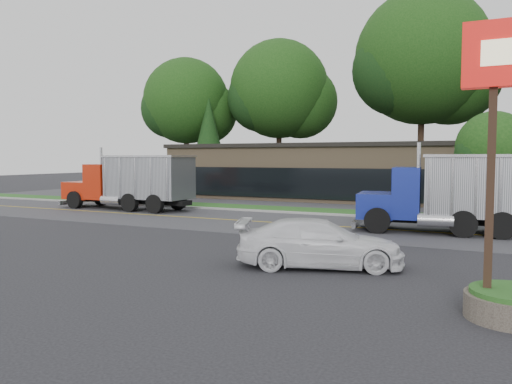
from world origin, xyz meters
TOP-DOWN VIEW (x-y plane):
  - ground at (0.00, 0.00)m, footprint 140.00×140.00m
  - road at (0.00, 9.00)m, footprint 60.00×8.00m
  - center_line at (0.00, 9.00)m, footprint 60.00×0.12m
  - curb at (0.00, 13.20)m, footprint 60.00×0.30m
  - grass_verge at (0.00, 15.00)m, footprint 60.00×3.40m
  - far_parking at (0.00, 20.00)m, footprint 60.00×7.00m
  - strip_mall at (2.00, 26.00)m, footprint 32.00×12.00m
  - tree_far_a at (-19.85, 32.12)m, footprint 9.73×9.15m
  - tree_far_b at (-9.84, 34.13)m, footprint 10.69×10.06m
  - tree_far_c at (4.20, 34.15)m, footprint 12.79×12.03m
  - evergreen_left at (-16.00, 30.00)m, footprint 4.16×4.16m
  - tree_verge at (10.06, 15.05)m, footprint 3.95×3.72m
  - dump_truck_red at (-10.04, 10.91)m, footprint 8.99×2.78m
  - dump_truck_blue at (8.37, 9.13)m, footprint 7.00×3.30m
  - rally_car at (5.44, 0.44)m, footprint 5.29×3.51m

SIDE VIEW (x-z plane):
  - ground at x=0.00m, z-range 0.00..0.00m
  - road at x=0.00m, z-range -0.01..0.01m
  - center_line at x=0.00m, z-range 0.00..0.00m
  - curb at x=0.00m, z-range -0.06..0.06m
  - grass_verge at x=0.00m, z-range -0.01..0.01m
  - far_parking at x=0.00m, z-range -0.01..0.01m
  - rally_car at x=5.44m, z-range 0.00..1.42m
  - dump_truck_blue at x=8.37m, z-range 0.12..3.48m
  - dump_truck_red at x=-10.04m, z-range 0.13..3.49m
  - strip_mall at x=2.00m, z-range 0.00..4.00m
  - tree_verge at x=10.06m, z-range 0.76..6.40m
  - evergreen_left at x=-16.00m, z-range 0.47..9.92m
  - tree_far_a at x=-19.85m, z-range 1.92..15.79m
  - tree_far_b at x=-9.84m, z-range 2.11..17.35m
  - tree_far_c at x=4.20m, z-range 2.52..20.76m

